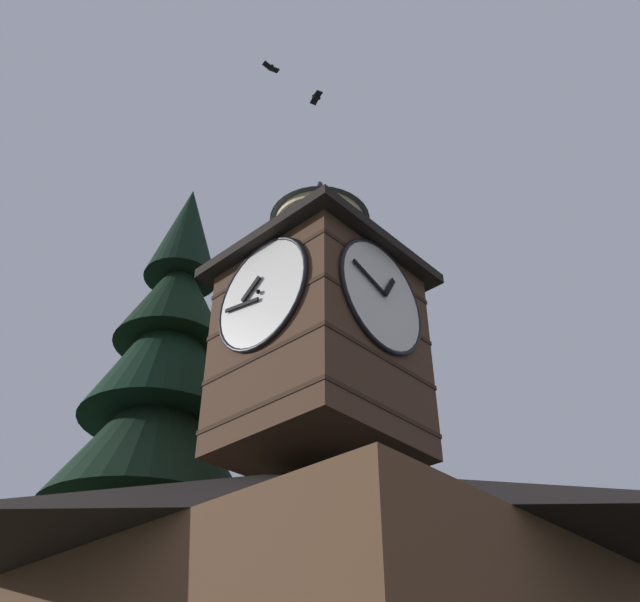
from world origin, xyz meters
TOP-DOWN VIEW (x-y plane):
  - clock_tower at (0.84, -1.45)m, footprint 4.28×4.28m
  - pine_tree_behind at (1.24, -6.89)m, footprint 7.30×7.30m
  - moon at (-13.36, -40.26)m, footprint 1.84×1.84m
  - flying_bird_high at (1.48, -1.00)m, footprint 0.36×0.53m
  - flying_bird_low at (2.85, -1.42)m, footprint 0.51×0.24m

SIDE VIEW (x-z plane):
  - pine_tree_behind at x=1.24m, z-range -1.65..15.86m
  - clock_tower at x=0.84m, z-range 6.00..13.87m
  - moon at x=-13.36m, z-range 12.27..14.11m
  - flying_bird_high at x=1.48m, z-range 16.99..17.14m
  - flying_bird_low at x=2.85m, z-range 17.35..17.47m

